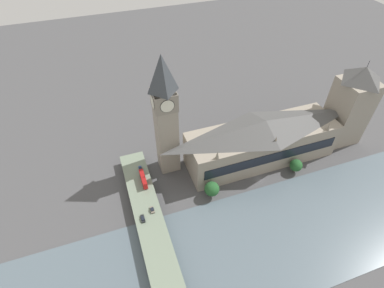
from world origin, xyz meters
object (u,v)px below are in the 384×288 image
Objects in this scene: victoria_tower at (350,105)px; double_decker_bus_lead at (143,179)px; clock_tower at (165,115)px; car_southbound_lead at (141,169)px; road_bridge at (164,270)px; car_southbound_mid at (143,219)px; parliament_hall at (262,140)px; car_southbound_tail at (152,210)px.

victoria_tower is 4.74× the size of double_decker_bus_lead.
clock_tower reaches higher than car_southbound_lead.
road_bridge is 12.63× the size of double_decker_bus_lead.
victoria_tower is at bearing -95.95° from clock_tower.
victoria_tower is 146.73m from road_bridge.
clock_tower reaches higher than car_southbound_mid.
car_southbound_mid is (-23.63, 5.69, -1.92)m from double_decker_bus_lead.
road_bridge is (-51.81, 75.92, -10.09)m from parliament_hall.
car_southbound_mid is at bearing 106.97° from parliament_hall.
car_southbound_lead is at bearing 86.15° from victoria_tower.
victoria_tower is at bearing -81.16° from car_southbound_tail.
parliament_hall is 73.61m from double_decker_bus_lead.
parliament_hall is 61.51m from clock_tower.
parliament_hall is 60.72m from victoria_tower.
road_bridge is 51.53m from double_decker_bus_lead.
double_decker_bus_lead is at bearing 90.37° from parliament_hall.
car_southbound_lead is at bearing -10.18° from car_southbound_mid.
car_southbound_tail is at bearing 179.55° from car_southbound_lead.
double_decker_bus_lead is at bearing -2.89° from road_bridge.
car_southbound_lead is 0.96× the size of car_southbound_mid.
victoria_tower reaches higher than road_bridge.
victoria_tower is 12.25× the size of car_southbound_mid.
clock_tower is at bearing -17.94° from road_bridge.
clock_tower is at bearing 77.72° from parliament_hall.
car_southbound_lead is at bearing -1.54° from double_decker_bus_lead.
clock_tower is 75.36m from road_bridge.
car_southbound_tail is (3.50, -5.71, 0.08)m from car_southbound_mid.
clock_tower is 18.46× the size of car_southbound_tail.
car_southbound_mid is 1.16× the size of car_southbound_tail.
double_decker_bus_lead is at bearing 0.05° from car_southbound_tail.
car_southbound_mid is at bearing 169.82° from car_southbound_lead.
car_southbound_tail is (-29.60, 0.23, 0.07)m from car_southbound_lead.
clock_tower is at bearing -80.29° from car_southbound_lead.
parliament_hall is at bearing -73.03° from car_southbound_mid.
car_southbound_mid is at bearing 166.47° from double_decker_bus_lead.
road_bridge is 60.89m from car_southbound_lead.
car_southbound_tail is (31.20, -2.61, 1.81)m from road_bridge.
parliament_hall is at bearing -89.63° from double_decker_bus_lead.
car_southbound_lead is at bearing -0.45° from car_southbound_tail.
double_decker_bus_lead reaches higher than car_southbound_mid.
clock_tower is 37.23m from car_southbound_lead.
victoria_tower reaches higher than double_decker_bus_lead.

